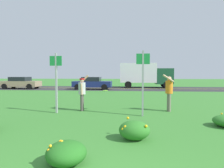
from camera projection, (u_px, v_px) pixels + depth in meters
ground_plane at (123, 101)px, 12.86m from camera, size 120.00×120.00×0.00m
highway_strip at (126, 88)px, 23.91m from camera, size 120.00×7.38×0.01m
highway_center_stripe at (126, 88)px, 23.91m from camera, size 120.00×0.16×0.00m
daylily_clump_front_left at (134, 130)px, 5.20m from camera, size 0.84×0.71×0.56m
daylily_clump_front_right at (66, 153)px, 3.77m from camera, size 0.80×0.82×0.48m
sign_post_near_path at (56, 77)px, 8.72m from camera, size 0.56×0.10×2.73m
sign_post_by_roadside at (143, 77)px, 8.07m from camera, size 0.56×0.10×2.77m
person_thrower_red_cap_gray_shirt at (82, 91)px, 9.31m from camera, size 0.46×0.50×1.75m
person_catcher_orange_shirt at (169, 90)px, 9.17m from camera, size 0.53×0.51×1.78m
frisbee_lime at (105, 91)px, 9.35m from camera, size 0.24×0.24×0.04m
car_tan_leftmost at (21, 83)px, 23.44m from camera, size 4.50×2.00×1.45m
car_navy_center_left at (92, 83)px, 22.60m from camera, size 4.50×2.00×1.45m
box_truck_dark_green at (145, 74)px, 25.24m from camera, size 6.70×2.46×3.20m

